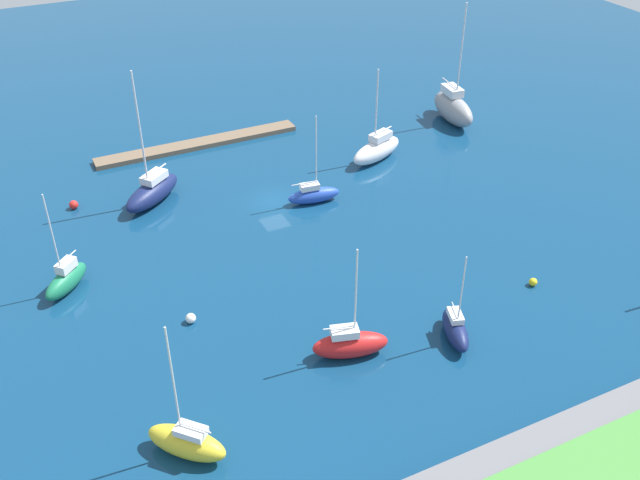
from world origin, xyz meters
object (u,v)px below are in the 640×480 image
(sailboat_white_lone_south, at_px, (377,149))
(sailboat_gray_far_south, at_px, (453,108))
(sailboat_navy_off_beacon, at_px, (152,191))
(pier_dock, at_px, (198,144))
(sailboat_green_inner_mooring, at_px, (66,279))
(sailboat_blue_along_channel, at_px, (314,194))
(sailboat_navy_east_end, at_px, (455,329))
(mooring_buoy_yellow, at_px, (533,282))
(mooring_buoy_red, at_px, (74,205))
(mooring_buoy_white, at_px, (191,318))
(sailboat_yellow_by_breakwater, at_px, (187,442))
(sailboat_red_far_north, at_px, (350,344))

(sailboat_white_lone_south, xyz_separation_m, sailboat_gray_far_south, (-12.82, -4.67, 0.49))
(sailboat_navy_off_beacon, bearing_deg, pier_dock, -165.97)
(sailboat_green_inner_mooring, xyz_separation_m, sailboat_gray_far_south, (-46.07, -13.52, 0.70))
(sailboat_blue_along_channel, xyz_separation_m, sailboat_navy_east_end, (-0.84, 22.09, 0.04))
(sailboat_green_inner_mooring, bearing_deg, pier_dock, -175.11)
(sailboat_blue_along_channel, distance_m, mooring_buoy_yellow, 22.05)
(sailboat_gray_far_south, height_order, mooring_buoy_red, sailboat_gray_far_south)
(sailboat_navy_east_end, bearing_deg, mooring_buoy_white, -102.13)
(sailboat_navy_off_beacon, distance_m, sailboat_navy_east_end, 32.26)
(sailboat_blue_along_channel, height_order, mooring_buoy_red, sailboat_blue_along_channel)
(sailboat_gray_far_south, height_order, mooring_buoy_yellow, sailboat_gray_far_south)
(sailboat_yellow_by_breakwater, bearing_deg, mooring_buoy_red, -41.40)
(pier_dock, height_order, sailboat_red_far_north, sailboat_red_far_north)
(sailboat_navy_off_beacon, xyz_separation_m, sailboat_gray_far_south, (-36.34, -3.01, 0.51))
(sailboat_yellow_by_breakwater, bearing_deg, sailboat_green_inner_mooring, -32.63)
(sailboat_yellow_by_breakwater, bearing_deg, sailboat_navy_east_end, -128.73)
(sailboat_blue_along_channel, height_order, sailboat_gray_far_south, sailboat_gray_far_south)
(sailboat_white_lone_south, bearing_deg, pier_dock, -56.27)
(sailboat_gray_far_south, xyz_separation_m, mooring_buoy_yellow, (12.39, 29.24, -1.39))
(sailboat_green_inner_mooring, height_order, mooring_buoy_red, sailboat_green_inner_mooring)
(sailboat_yellow_by_breakwater, height_order, mooring_buoy_white, sailboat_yellow_by_breakwater)
(sailboat_white_lone_south, bearing_deg, mooring_buoy_yellow, 70.23)
(pier_dock, xyz_separation_m, sailboat_green_inner_mooring, (17.31, 20.23, 0.77))
(sailboat_red_far_north, distance_m, mooring_buoy_yellow, 17.06)
(pier_dock, xyz_separation_m, sailboat_navy_east_end, (-7.01, 38.49, 0.64))
(sailboat_green_inner_mooring, height_order, sailboat_yellow_by_breakwater, sailboat_yellow_by_breakwater)
(pier_dock, distance_m, sailboat_navy_east_end, 39.13)
(sailboat_red_far_north, bearing_deg, mooring_buoy_yellow, 18.56)
(pier_dock, relative_size, sailboat_navy_off_beacon, 1.70)
(sailboat_navy_off_beacon, bearing_deg, sailboat_yellow_by_breakwater, 40.84)
(pier_dock, relative_size, mooring_buoy_red, 27.01)
(sailboat_gray_far_south, bearing_deg, mooring_buoy_yellow, -16.50)
(sailboat_yellow_by_breakwater, distance_m, sailboat_red_far_north, 13.35)
(pier_dock, bearing_deg, sailboat_green_inner_mooring, 49.45)
(sailboat_red_far_north, bearing_deg, sailboat_blue_along_channel, 87.44)
(sailboat_white_lone_south, relative_size, mooring_buoy_red, 12.09)
(sailboat_white_lone_south, xyz_separation_m, sailboat_navy_east_end, (8.93, 27.11, -0.34))
(sailboat_white_lone_south, bearing_deg, sailboat_navy_east_end, 51.02)
(sailboat_navy_east_end, height_order, mooring_buoy_white, sailboat_navy_east_end)
(sailboat_red_far_north, bearing_deg, mooring_buoy_white, 153.44)
(sailboat_blue_along_channel, xyz_separation_m, mooring_buoy_white, (15.89, 11.96, -0.46))
(sailboat_gray_far_south, xyz_separation_m, sailboat_navy_east_end, (21.75, 31.78, -0.83))
(pier_dock, bearing_deg, sailboat_gray_far_south, 166.86)
(sailboat_navy_off_beacon, xyz_separation_m, sailboat_blue_along_channel, (-13.76, 6.68, -0.35))
(sailboat_blue_along_channel, bearing_deg, sailboat_navy_east_end, -80.19)
(sailboat_red_far_north, bearing_deg, sailboat_white_lone_south, 72.81)
(sailboat_red_far_north, xyz_separation_m, mooring_buoy_white, (9.05, -8.33, -0.65))
(sailboat_yellow_by_breakwater, bearing_deg, sailboat_white_lone_south, -89.02)
(sailboat_yellow_by_breakwater, relative_size, mooring_buoy_white, 12.65)
(sailboat_navy_east_end, bearing_deg, mooring_buoy_yellow, 124.26)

